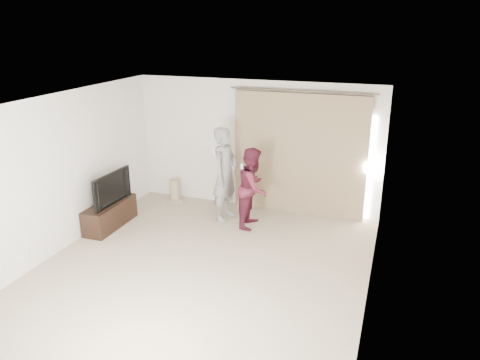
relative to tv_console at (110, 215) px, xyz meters
The scene contains 10 objects.
floor 2.44m from the tv_console, 21.02° to the right, with size 5.50×5.50×0.00m, color tan.
wall_back 3.13m from the tv_console, 39.69° to the left, with size 5.00×0.04×2.60m, color silver.
wall_left 1.40m from the tv_console, 105.11° to the right, with size 0.04×5.50×2.60m.
ceiling 3.39m from the tv_console, 21.02° to the right, with size 5.00×5.50×0.01m, color white.
curtain 3.78m from the tv_console, 29.66° to the left, with size 2.80×0.11×2.46m.
tv_console is the anchor object (origin of this frame).
tv 0.54m from the tv_console, ahead, with size 1.05×0.14×0.60m, color black.
scratching_post 1.63m from the tv_console, 69.49° to the left, with size 0.37×0.37×0.49m.
person_man 2.29m from the tv_console, 28.95° to the left, with size 0.54×0.72×1.82m.
person_woman 2.73m from the tv_console, 20.17° to the left, with size 0.58×0.74×1.51m.
Camera 1 is at (2.68, -5.95, 3.70)m, focal length 35.00 mm.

